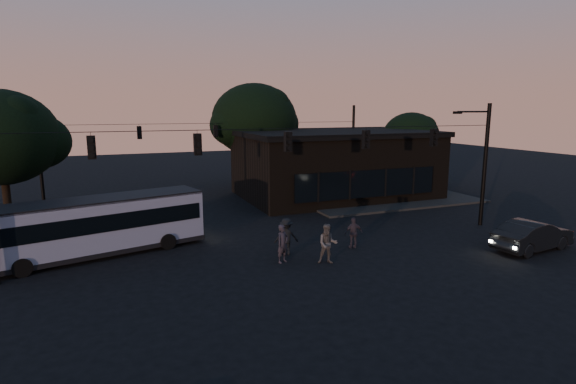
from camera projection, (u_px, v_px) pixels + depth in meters
name	position (u px, v px, depth m)	size (l,w,h in m)	color
ground	(322.00, 274.00, 19.71)	(120.00, 120.00, 0.00)	black
sidewalk_far_right	(378.00, 196.00, 36.87)	(14.00, 10.00, 0.15)	black
sidewalk_far_left	(14.00, 227.00, 27.33)	(14.00, 10.00, 0.15)	black
building	(335.00, 164.00, 37.09)	(15.40, 10.41, 5.40)	black
tree_behind	(254.00, 120.00, 40.12)	(7.60, 7.60, 9.43)	black
tree_right	(411.00, 136.00, 41.89)	(5.20, 5.20, 6.86)	black
tree_left	(0.00, 137.00, 25.42)	(6.40, 6.40, 8.30)	black
signal_rig_near	(288.00, 164.00, 22.55)	(26.24, 0.30, 7.50)	black
signal_rig_far	(216.00, 145.00, 37.19)	(26.24, 0.30, 7.50)	black
bus	(99.00, 223.00, 22.09)	(10.45, 4.85, 2.87)	gray
car	(533.00, 235.00, 23.02)	(1.65, 4.72, 1.56)	black
pedestrian_a	(283.00, 244.00, 21.12)	(0.67, 0.44, 1.83)	#26212A
pedestrian_b	(328.00, 244.00, 20.99)	(0.92, 0.72, 1.90)	#4E4947
pedestrian_c	(354.00, 233.00, 23.33)	(0.96, 0.40, 1.63)	#322B35
pedestrian_d	(286.00, 237.00, 22.26)	(1.20, 0.69, 1.85)	black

